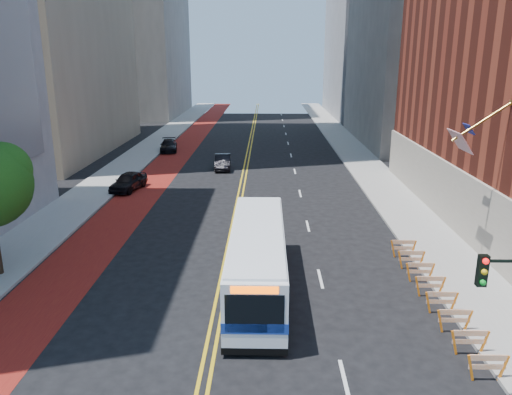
{
  "coord_description": "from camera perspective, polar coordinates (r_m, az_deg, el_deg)",
  "views": [
    {
      "loc": [
        2.09,
        -16.82,
        10.68
      ],
      "look_at": [
        1.55,
        8.0,
        3.62
      ],
      "focal_mm": 35.0,
      "sensor_mm": 36.0,
      "label": 1
    }
  ],
  "objects": [
    {
      "name": "construction_barriers",
      "position": [
        23.81,
        19.83,
        -10.0
      ],
      "size": [
        1.42,
        10.91,
        1.0
      ],
      "color": "orange",
      "rests_on": "ground"
    },
    {
      "name": "sidewalk_right",
      "position": [
        49.02,
        12.9,
        2.97
      ],
      "size": [
        4.0,
        140.0,
        0.15
      ],
      "primitive_type": "cube",
      "color": "gray",
      "rests_on": "ground"
    },
    {
      "name": "car_b",
      "position": [
        48.97,
        -3.83,
        4.09
      ],
      "size": [
        1.75,
        4.38,
        1.42
      ],
      "primitive_type": "imported",
      "rotation": [
        0.0,
        0.0,
        0.06
      ],
      "color": "black",
      "rests_on": "ground"
    },
    {
      "name": "sidewalk_left",
      "position": [
        50.03,
        -15.16,
        3.08
      ],
      "size": [
        4.0,
        140.0,
        0.15
      ],
      "primitive_type": "cube",
      "color": "gray",
      "rests_on": "ground"
    },
    {
      "name": "center_line_inner",
      "position": [
        48.08,
        -1.49,
        3.04
      ],
      "size": [
        0.14,
        140.0,
        0.01
      ],
      "primitive_type": "cube",
      "color": "gold",
      "rests_on": "ground"
    },
    {
      "name": "bus_lane_paint",
      "position": [
        49.09,
        -10.78,
        3.03
      ],
      "size": [
        3.6,
        140.0,
        0.01
      ],
      "primitive_type": "cube",
      "color": "maroon",
      "rests_on": "ground"
    },
    {
      "name": "ground",
      "position": [
        20.04,
        -5.13,
        -16.42
      ],
      "size": [
        160.0,
        160.0,
        0.0
      ],
      "primitive_type": "plane",
      "color": "black",
      "rests_on": "ground"
    },
    {
      "name": "transit_bus",
      "position": [
        23.43,
        0.17,
        -6.92
      ],
      "size": [
        2.48,
        11.21,
        3.08
      ],
      "rotation": [
        0.0,
        0.0,
        0.0
      ],
      "color": "white",
      "rests_on": "ground"
    },
    {
      "name": "car_a",
      "position": [
        42.38,
        -14.38,
        1.81
      ],
      "size": [
        2.58,
        4.62,
        1.49
      ],
      "primitive_type": "imported",
      "rotation": [
        0.0,
        0.0,
        -0.2
      ],
      "color": "black",
      "rests_on": "ground"
    },
    {
      "name": "center_line_outer",
      "position": [
        48.06,
        -1.06,
        3.03
      ],
      "size": [
        0.14,
        140.0,
        0.01
      ],
      "primitive_type": "cube",
      "color": "gold",
      "rests_on": "ground"
    },
    {
      "name": "car_c",
      "position": [
        59.02,
        -9.95,
        5.87
      ],
      "size": [
        2.56,
        4.82,
        1.33
      ],
      "primitive_type": "imported",
      "rotation": [
        0.0,
        0.0,
        0.16
      ],
      "color": "black",
      "rests_on": "ground"
    },
    {
      "name": "lane_dashes",
      "position": [
        55.92,
        4.02,
        4.83
      ],
      "size": [
        0.14,
        98.2,
        0.01
      ],
      "color": "silver",
      "rests_on": "ground"
    }
  ]
}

